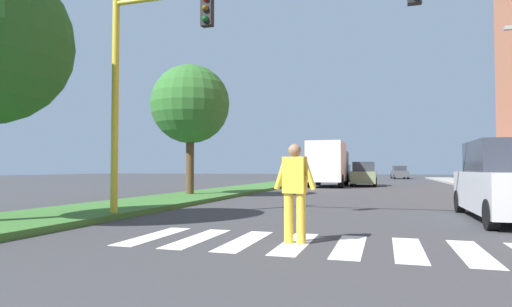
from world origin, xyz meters
TOP-DOWN VIEW (x-y plane):
  - ground_plane at (0.00, 30.00)m, footprint 140.00×140.00m
  - crosswalk at (0.00, 7.72)m, footprint 6.75×2.20m
  - median_strip at (-6.87, 28.00)m, footprint 3.12×64.00m
  - tree_mid at (-7.30, 17.75)m, footprint 3.53×3.53m
  - sidewalk_right at (7.63, 28.00)m, footprint 3.00×64.00m
  - traffic_light_gantry at (-3.09, 9.89)m, footprint 8.62×0.30m
  - pedestrian_performer at (-0.46, 7.73)m, footprint 0.75×0.28m
  - suv_crossing at (3.96, 12.30)m, footprint 1.97×4.60m
  - sedan_midblock at (-0.43, 32.72)m, footprint 1.81×4.55m
  - sedan_distant at (-3.03, 43.94)m, footprint 1.78×4.55m
  - sedan_far_horizon at (2.88, 57.08)m, footprint 2.17×4.24m
  - truck_box_delivery at (-2.76, 30.52)m, footprint 2.40×6.20m

SIDE VIEW (x-z plane):
  - ground_plane at x=0.00m, z-range 0.00..0.00m
  - crosswalk at x=0.00m, z-range 0.00..0.01m
  - median_strip at x=-6.87m, z-range 0.00..0.15m
  - sidewalk_right at x=7.63m, z-range 0.00..0.15m
  - sedan_far_horizon at x=2.88m, z-range -0.06..1.59m
  - sedan_distant at x=-3.03m, z-range -0.06..1.61m
  - sedan_midblock at x=-0.43m, z-range -0.07..1.70m
  - suv_crossing at x=3.96m, z-range -0.05..1.92m
  - pedestrian_performer at x=-0.46m, z-range 0.09..1.78m
  - truck_box_delivery at x=-2.76m, z-range 0.08..3.18m
  - tree_mid at x=-7.30m, z-range 1.26..7.04m
  - traffic_light_gantry at x=-3.09m, z-range 1.35..7.35m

